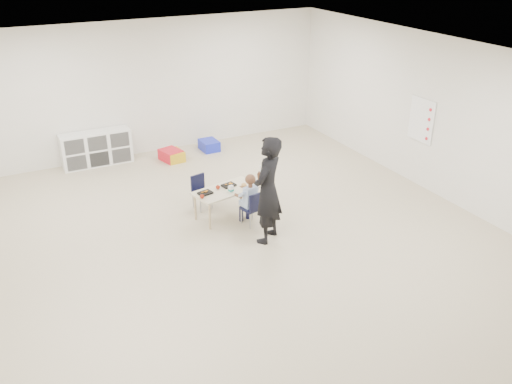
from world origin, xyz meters
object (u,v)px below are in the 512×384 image
table (226,202)px  child (251,198)px  chair_near (251,208)px  adult (268,190)px  cubby_shelf (96,148)px

table → child: (0.25, -0.45, 0.22)m
table → chair_near: 0.51m
table → adult: size_ratio=0.69×
chair_near → cubby_shelf: 4.09m
chair_near → child: 0.17m
cubby_shelf → child: bearing=-65.8°
chair_near → cubby_shelf: size_ratio=0.42×
child → cubby_shelf: child is taller
cubby_shelf → adult: 4.63m
chair_near → child: (0.00, 0.00, 0.17)m
table → adult: 1.19m
cubby_shelf → table: bearing=-66.5°
table → cubby_shelf: cubby_shelf is taller
table → child: child is taller
adult → child: bearing=-128.2°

